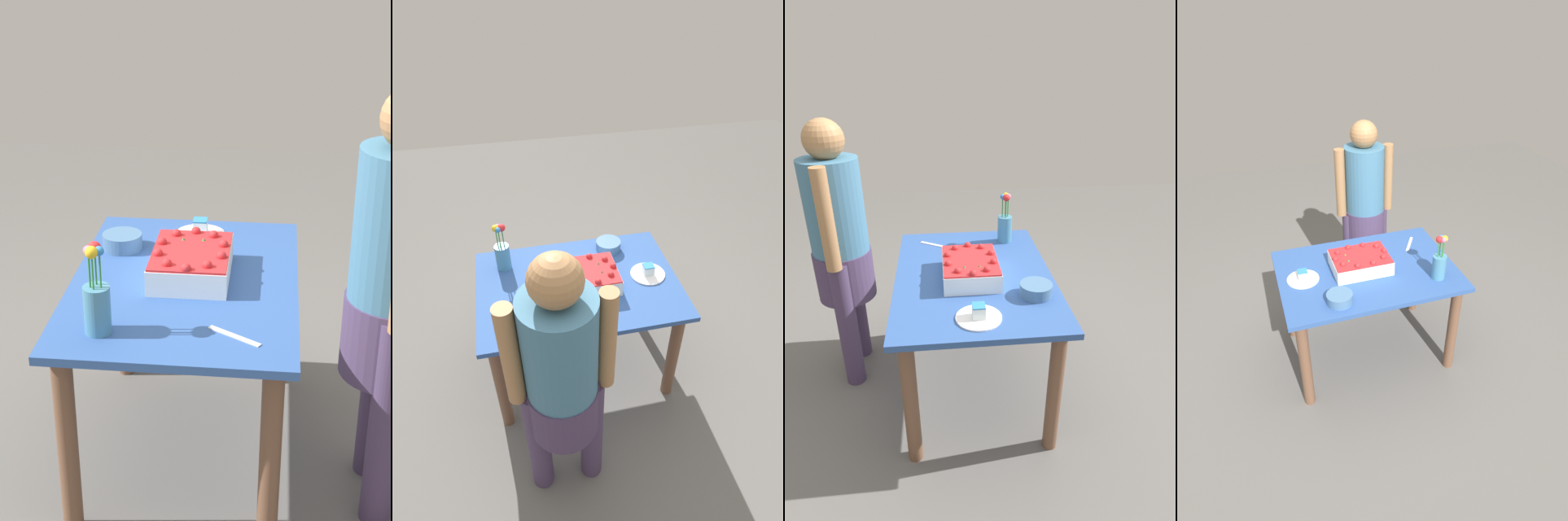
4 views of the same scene
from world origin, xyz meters
The scene contains 8 objects.
ground_plane centered at (0.00, 0.00, 0.00)m, with size 8.00×8.00×0.00m, color #615E5B.
dining_table centered at (0.00, 0.00, 0.59)m, with size 1.15×0.81×0.73m.
sheet_cake centered at (-0.04, 0.02, 0.78)m, with size 0.37×0.28×0.12m.
serving_plate_with_slice centered at (-0.42, 0.01, 0.74)m, with size 0.20×0.20×0.07m.
cake_knife centered at (0.39, 0.20, 0.73)m, with size 0.19×0.02×0.00m, color silver.
flower_vase centered at (0.40, -0.23, 0.84)m, with size 0.09×0.09×0.31m.
fruit_bowl centered at (-0.25, -0.27, 0.76)m, with size 0.15×0.15×0.06m, color teal.
person_standing centered at (0.21, 0.70, 0.85)m, with size 0.45×0.31×1.49m.
Camera 2 is at (0.32, 1.71, 2.28)m, focal length 28.00 mm.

